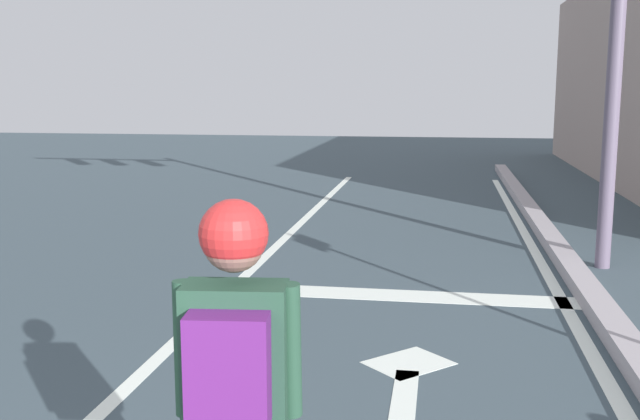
# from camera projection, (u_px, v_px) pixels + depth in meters

# --- Properties ---
(lane_line_center) EXTENTS (0.12, 20.00, 0.01)m
(lane_line_center) POSITION_uv_depth(u_px,v_px,m) (213.00, 306.00, 6.74)
(lane_line_center) COLOR silver
(lane_line_center) RESTS_ON ground
(lane_line_curbside) EXTENTS (0.12, 20.00, 0.01)m
(lane_line_curbside) POSITION_uv_depth(u_px,v_px,m) (575.00, 324.00, 6.24)
(lane_line_curbside) COLOR silver
(lane_line_curbside) RESTS_ON ground
(stop_bar) EXTENTS (3.32, 0.40, 0.01)m
(stop_bar) POSITION_uv_depth(u_px,v_px,m) (400.00, 295.00, 7.10)
(stop_bar) COLOR silver
(stop_bar) RESTS_ON ground
(lane_arrow_stem) EXTENTS (0.16, 1.40, 0.01)m
(lane_arrow_stem) POSITION_uv_depth(u_px,v_px,m) (402.00, 413.00, 4.53)
(lane_arrow_stem) COLOR silver
(lane_arrow_stem) RESTS_ON ground
(lane_arrow_head) EXTENTS (0.71, 0.71, 0.01)m
(lane_arrow_head) POSITION_uv_depth(u_px,v_px,m) (409.00, 363.00, 5.36)
(lane_arrow_head) COLOR silver
(lane_arrow_head) RESTS_ON ground
(curb_strip) EXTENTS (0.24, 24.00, 0.14)m
(curb_strip) POSITION_uv_depth(u_px,v_px,m) (607.00, 318.00, 6.19)
(curb_strip) COLOR #9D969C
(curb_strip) RESTS_ON ground
(skater) EXTENTS (0.43, 0.59, 1.53)m
(skater) POSITION_uv_depth(u_px,v_px,m) (235.00, 373.00, 2.45)
(skater) COLOR navy
(skater) RESTS_ON skateboard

